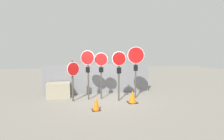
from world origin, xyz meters
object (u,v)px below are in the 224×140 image
stop_sign_1 (88,65)px  storage_crate (59,90)px  stop_sign_0 (73,74)px  stop_sign_4 (136,61)px  stop_sign_3 (119,66)px  traffic_cone_0 (96,104)px  traffic_cone_1 (132,97)px  stop_sign_2 (101,66)px

stop_sign_1 → storage_crate: bearing=179.7°
stop_sign_0 → stop_sign_1: bearing=-22.7°
stop_sign_4 → storage_crate: 4.36m
stop_sign_0 → stop_sign_3: (2.19, -0.43, 0.39)m
stop_sign_4 → storage_crate: bearing=-175.7°
stop_sign_1 → stop_sign_4: size_ratio=0.93×
stop_sign_4 → traffic_cone_0: stop_sign_4 is taller
stop_sign_3 → traffic_cone_0: stop_sign_3 is taller
stop_sign_0 → stop_sign_4: stop_sign_4 is taller
stop_sign_3 → traffic_cone_1: (0.56, -0.44, -1.44)m
traffic_cone_1 → storage_crate: bearing=152.9°
storage_crate → traffic_cone_0: bearing=-56.1°
stop_sign_4 → storage_crate: stop_sign_4 is taller
traffic_cone_0 → storage_crate: 3.01m
stop_sign_0 → traffic_cone_1: 3.07m
stop_sign_4 → traffic_cone_0: size_ratio=4.85×
stop_sign_3 → storage_crate: (-2.95, 1.36, -1.33)m
stop_sign_0 → stop_sign_4: bearing=-36.7°
traffic_cone_0 → stop_sign_0: bearing=120.2°
stop_sign_4 → traffic_cone_0: (-2.24, -1.41, -1.70)m
traffic_cone_0 → traffic_cone_1: 1.96m
stop_sign_3 → storage_crate: bearing=161.1°
stop_sign_0 → stop_sign_3: bearing=-45.0°
storage_crate → traffic_cone_1: bearing=-27.1°
stop_sign_2 → traffic_cone_1: bearing=-27.5°
stop_sign_3 → traffic_cone_0: 2.25m
stop_sign_0 → storage_crate: 1.53m
stop_sign_4 → traffic_cone_1: (-0.41, -0.71, -1.68)m
stop_sign_1 → traffic_cone_1: bearing=0.9°
stop_sign_3 → stop_sign_1: bearing=164.3°
stop_sign_1 → stop_sign_3: bearing=6.0°
stop_sign_0 → stop_sign_3: size_ratio=0.81×
stop_sign_0 → stop_sign_4: size_ratio=0.75×
stop_sign_2 → stop_sign_1: bearing=-174.4°
stop_sign_3 → storage_crate: 3.51m
stop_sign_3 → stop_sign_4: stop_sign_4 is taller
stop_sign_1 → stop_sign_2: (0.67, -0.03, -0.08)m
traffic_cone_0 → traffic_cone_1: size_ratio=0.93×
stop_sign_1 → stop_sign_2: size_ratio=1.05×
stop_sign_2 → stop_sign_3: stop_sign_3 is taller
stop_sign_4 → traffic_cone_1: 1.87m
stop_sign_0 → stop_sign_2: size_ratio=0.84×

